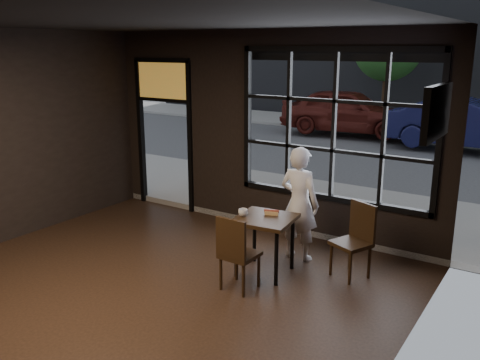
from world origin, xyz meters
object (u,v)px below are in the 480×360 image
Objects in this scene: cafe_table at (265,245)px; man at (299,204)px; navy_car at (467,124)px; chair_near at (240,252)px.

cafe_table is 0.48× the size of man.
man is 9.34m from navy_car.
cafe_table is 0.57m from chair_near.
navy_car is (0.75, 10.57, 0.33)m from chair_near.
chair_near is at bearing 177.50° from navy_car.
chair_near is 1.30m from man.
chair_near is 0.60× the size of man.
man reaches higher than cafe_table.
chair_near is 10.61m from navy_car.
man reaches higher than navy_car.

